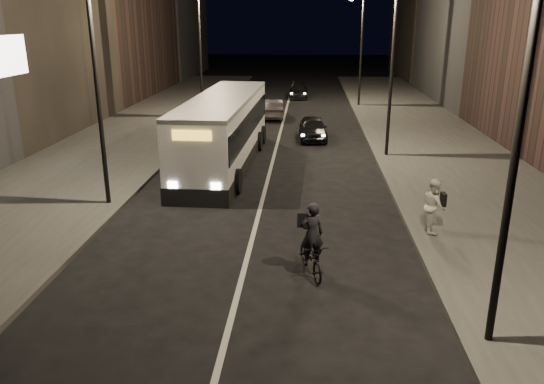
% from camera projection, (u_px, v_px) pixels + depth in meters
% --- Properties ---
extents(ground, '(180.00, 180.00, 0.00)m').
position_uv_depth(ground, '(247.00, 257.00, 15.44)').
color(ground, black).
rests_on(ground, ground).
extents(sidewalk_right, '(7.00, 70.00, 0.16)m').
position_uv_depth(sidewalk_right, '(436.00, 148.00, 28.12)').
color(sidewalk_right, '#353532').
rests_on(sidewalk_right, ground).
extents(sidewalk_left, '(7.00, 70.00, 0.16)m').
position_uv_depth(sidewalk_left, '(123.00, 143.00, 29.24)').
color(sidewalk_left, '#353532').
rests_on(sidewalk_left, ground).
extents(streetlight_right_near, '(1.20, 0.44, 8.12)m').
position_uv_depth(streetlight_right_near, '(510.00, 92.00, 9.62)').
color(streetlight_right_near, black).
rests_on(streetlight_right_near, sidewalk_right).
extents(streetlight_right_mid, '(1.20, 0.44, 8.12)m').
position_uv_depth(streetlight_right_mid, '(388.00, 47.00, 24.79)').
color(streetlight_right_mid, black).
rests_on(streetlight_right_mid, sidewalk_right).
extents(streetlight_right_far, '(1.20, 0.44, 8.12)m').
position_uv_depth(streetlight_right_far, '(358.00, 36.00, 39.95)').
color(streetlight_right_far, black).
rests_on(streetlight_right_far, sidewalk_right).
extents(streetlight_left_near, '(1.20, 0.44, 8.12)m').
position_uv_depth(streetlight_left_near, '(102.00, 58.00, 17.90)').
color(streetlight_left_near, black).
rests_on(streetlight_left_near, sidewalk_left).
extents(streetlight_left_far, '(1.20, 0.44, 8.12)m').
position_uv_depth(streetlight_left_far, '(204.00, 38.00, 34.96)').
color(streetlight_left_far, black).
rests_on(streetlight_left_far, sidewalk_left).
extents(city_bus, '(3.11, 12.10, 3.24)m').
position_uv_depth(city_bus, '(224.00, 128.00, 24.61)').
color(city_bus, silver).
rests_on(city_bus, ground).
extents(cyclist_on_bicycle, '(1.15, 1.94, 2.11)m').
position_uv_depth(cyclist_on_bicycle, '(311.00, 250.00, 14.20)').
color(cyclist_on_bicycle, black).
rests_on(cyclist_on_bicycle, ground).
extents(pedestrian_woman, '(0.67, 0.85, 1.74)m').
position_uv_depth(pedestrian_woman, '(434.00, 206.00, 16.64)').
color(pedestrian_woman, beige).
rests_on(pedestrian_woman, sidewalk_right).
extents(car_near, '(1.71, 3.84, 1.28)m').
position_uv_depth(car_near, '(313.00, 128.00, 30.26)').
color(car_near, black).
rests_on(car_near, ground).
extents(car_mid, '(1.71, 4.04, 1.30)m').
position_uv_depth(car_mid, '(273.00, 109.00, 36.75)').
color(car_mid, '#2F2F31').
rests_on(car_mid, ground).
extents(car_far, '(1.62, 3.93, 1.14)m').
position_uv_depth(car_far, '(299.00, 91.00, 46.08)').
color(car_far, black).
rests_on(car_far, ground).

